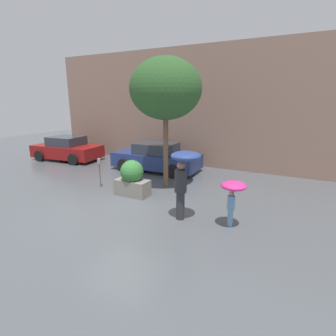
# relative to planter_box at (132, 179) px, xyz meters

# --- Properties ---
(ground_plane) EXTENTS (40.00, 40.00, 0.00)m
(ground_plane) POSITION_rel_planter_box_xyz_m (0.41, -1.08, -0.63)
(ground_plane) COLOR #51565B
(building_facade) EXTENTS (18.00, 0.30, 6.00)m
(building_facade) POSITION_rel_planter_box_xyz_m (0.41, 5.42, 2.37)
(building_facade) COLOR #8C6B5B
(building_facade) RESTS_ON ground
(planter_box) EXTENTS (1.25, 0.84, 1.31)m
(planter_box) POSITION_rel_planter_box_xyz_m (0.00, 0.00, 0.00)
(planter_box) COLOR gray
(planter_box) RESTS_ON ground
(person_adult) EXTENTS (0.83, 0.83, 2.04)m
(person_adult) POSITION_rel_planter_box_xyz_m (2.48, -1.01, 0.86)
(person_adult) COLOR #2D2D33
(person_adult) RESTS_ON ground
(person_child) EXTENTS (0.68, 0.68, 1.31)m
(person_child) POSITION_rel_planter_box_xyz_m (3.84, -0.83, 0.42)
(person_child) COLOR #669ED1
(person_child) RESTS_ON ground
(parked_car_near) EXTENTS (4.30, 2.09, 1.36)m
(parked_car_near) POSITION_rel_planter_box_xyz_m (-1.00, 3.50, -0.00)
(parked_car_near) COLOR navy
(parked_car_near) RESTS_ON ground
(parked_car_far) EXTENTS (4.07, 2.29, 1.36)m
(parked_car_far) POSITION_rel_planter_box_xyz_m (-6.78, 3.16, -0.00)
(parked_car_far) COLOR maroon
(parked_car_far) RESTS_ON ground
(street_tree) EXTENTS (2.69, 2.69, 4.94)m
(street_tree) POSITION_rel_planter_box_xyz_m (0.60, 1.47, 3.15)
(street_tree) COLOR brown
(street_tree) RESTS_ON ground
(parking_meter) EXTENTS (0.14, 0.14, 1.17)m
(parking_meter) POSITION_rel_planter_box_xyz_m (-1.67, 0.17, 0.21)
(parking_meter) COLOR #595B60
(parking_meter) RESTS_ON ground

